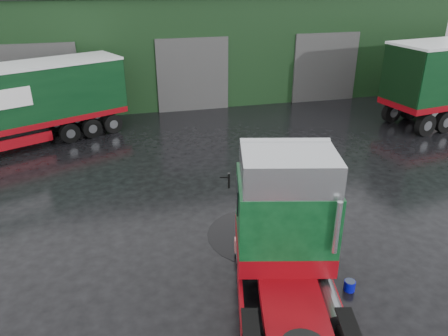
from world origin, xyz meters
The scene contains 7 objects.
ground centered at (0.00, 0.00, 0.00)m, with size 100.00×100.00×0.00m, color black.
warehouse centered at (2.00, 20.00, 3.16)m, with size 32.40×12.40×6.30m.
hero_tractor centered at (1.01, -3.00, 1.85)m, with size 2.53×5.96×3.70m, color #0D421E, non-canonical shape.
wash_bucket centered at (2.95, -2.18, 0.13)m, with size 0.28×0.28×0.27m, color #080AB2.
tree_back_a centered at (-6.00, 30.00, 4.75)m, with size 4.40×4.40×9.50m, color black, non-canonical shape.
tree_back_b centered at (10.00, 30.00, 3.75)m, with size 4.40×4.40×7.50m, color black, non-canonical shape.
puddle_1 centered at (1.52, 0.77, 0.00)m, with size 3.12×3.12×0.01m, color black.
Camera 1 is at (-2.25, -9.86, 7.38)m, focal length 35.00 mm.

